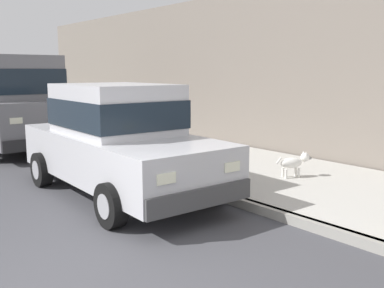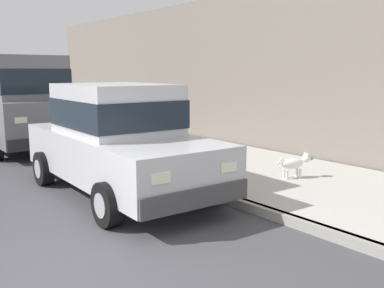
% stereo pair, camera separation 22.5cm
% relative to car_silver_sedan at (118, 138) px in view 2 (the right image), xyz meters
% --- Properties ---
extents(curb, '(0.16, 64.00, 0.14)m').
position_rel_car_silver_sedan_xyz_m(curb, '(1.11, -2.78, -0.91)').
color(curb, gray).
rests_on(curb, ground).
extents(sidewalk, '(3.60, 64.00, 0.14)m').
position_rel_car_silver_sedan_xyz_m(sidewalk, '(2.91, -2.78, -0.91)').
color(sidewalk, '#B7B5AD').
rests_on(sidewalk, ground).
extents(car_silver_sedan, '(2.14, 4.66, 1.92)m').
position_rel_car_silver_sedan_xyz_m(car_silver_sedan, '(0.00, 0.00, 0.00)').
color(car_silver_sedan, '#BCBCC1').
rests_on(car_silver_sedan, ground).
extents(car_grey_van, '(2.18, 4.92, 2.52)m').
position_rel_car_silver_sedan_xyz_m(car_grey_van, '(0.01, 5.86, 0.41)').
color(car_grey_van, slate).
rests_on(car_grey_van, ground).
extents(dog_white, '(0.72, 0.38, 0.49)m').
position_rel_car_silver_sedan_xyz_m(dog_white, '(2.91, -1.54, -0.55)').
color(dog_white, white).
rests_on(dog_white, sidewalk).
extents(building_facade, '(0.50, 20.00, 4.19)m').
position_rel_car_silver_sedan_xyz_m(building_facade, '(5.01, 3.71, 1.11)').
color(building_facade, slate).
rests_on(building_facade, ground).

